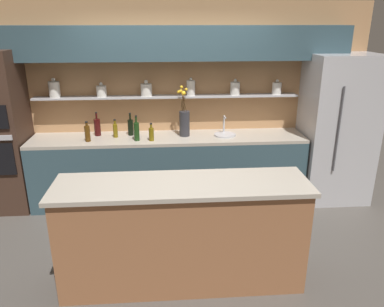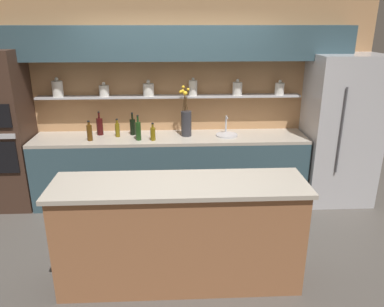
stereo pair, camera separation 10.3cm
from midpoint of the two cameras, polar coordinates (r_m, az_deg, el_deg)
name	(u,v)px [view 2 (the right image)]	position (r m, az deg, el deg)	size (l,w,h in m)	color
ground_plane	(180,251)	(4.18, -1.18, -14.65)	(12.00, 12.00, 0.00)	#4C4742
back_wall_unit	(176,85)	(5.05, -1.85, 10.44)	(5.20, 0.44, 2.60)	tan
back_counter_unit	(171,169)	(5.06, -2.63, -2.38)	(3.57, 0.62, 0.92)	#334C56
island_counter	(180,233)	(3.51, -1.00, -12.09)	(2.25, 0.61, 1.02)	#99603D
refrigerator	(340,130)	(5.35, 22.17, 3.27)	(0.88, 0.73, 1.96)	#B7B7BC
oven_tower	(1,132)	(5.34, -26.63, 2.99)	(0.70, 0.64, 2.04)	#3D281E
flower_vase	(186,121)	(4.89, -0.29, 4.94)	(0.16, 0.18, 0.67)	#2D2D33
sink_fixture	(227,134)	(4.97, 5.91, 3.02)	(0.28, 0.28, 0.25)	#B7B7BC
bottle_oil_0	(117,130)	(4.96, -10.71, 3.61)	(0.06, 0.06, 0.24)	brown
bottle_spirit_1	(90,132)	(4.87, -14.77, 3.13)	(0.07, 0.07, 0.26)	#4C2D0C
bottle_wine_2	(138,131)	(4.77, -7.58, 3.47)	(0.07, 0.07, 0.32)	#193814
bottle_oil_3	(153,133)	(4.74, -5.36, 3.05)	(0.06, 0.06, 0.23)	brown
bottle_wine_4	(100,126)	(5.09, -13.31, 4.06)	(0.08, 0.08, 0.31)	#380C0C
bottle_wine_5	(133,127)	(5.01, -8.44, 4.08)	(0.07, 0.07, 0.30)	black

